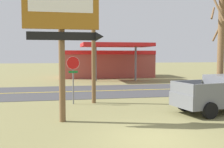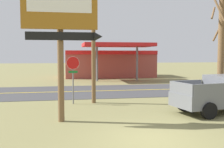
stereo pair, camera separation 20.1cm
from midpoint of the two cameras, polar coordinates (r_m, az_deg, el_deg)
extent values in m
plane|color=olive|center=(9.91, 9.01, -13.81)|extent=(180.00, 180.00, 0.00)
cube|color=#3D3D3F|center=(22.33, -2.00, -3.67)|extent=(140.00, 8.00, 0.02)
cube|color=gold|center=(22.33, -2.00, -3.64)|extent=(126.00, 0.20, 0.01)
cylinder|color=brown|center=(12.15, -10.58, 5.27)|extent=(0.28, 0.28, 6.60)
cube|color=#996019|center=(12.17, -10.71, 14.44)|extent=(3.31, 0.16, 2.12)
cube|color=black|center=(12.00, -10.62, 8.03)|extent=(2.98, 0.12, 0.36)
cone|color=black|center=(12.11, -2.52, 8.06)|extent=(0.40, 0.44, 0.44)
cylinder|color=slate|center=(16.54, -8.03, -2.65)|extent=(0.08, 0.08, 2.20)
cylinder|color=red|center=(16.40, -8.08, 2.37)|extent=(0.76, 0.03, 0.76)
cylinder|color=white|center=(16.42, -8.08, 2.37)|extent=(0.80, 0.01, 0.80)
cube|color=#19722D|center=(16.43, -8.06, 0.45)|extent=(0.56, 0.03, 0.14)
cylinder|color=brown|center=(16.70, -3.68, 7.71)|extent=(0.26, 0.26, 8.18)
cylinder|color=brown|center=(17.95, 22.78, 5.85)|extent=(0.40, 0.40, 7.36)
cylinder|color=brown|center=(18.35, 22.40, 9.03)|extent=(0.85, 0.24, 1.61)
cylinder|color=brown|center=(18.19, 21.28, 12.17)|extent=(0.80, 0.96, 0.90)
cylinder|color=brown|center=(17.78, 22.06, 13.56)|extent=(0.54, 1.07, 2.04)
cube|color=#A84C42|center=(36.99, -0.52, 2.22)|extent=(12.00, 6.00, 3.60)
cube|color=red|center=(33.97, 0.34, 4.66)|extent=(12.00, 0.12, 0.50)
cube|color=red|center=(31.09, 1.34, 6.28)|extent=(8.00, 5.00, 0.40)
cylinder|color=slate|center=(30.70, -3.07, 2.38)|extent=(0.24, 0.24, 4.20)
cylinder|color=slate|center=(31.65, 5.60, 2.42)|extent=(0.24, 0.24, 4.20)
cube|color=slate|center=(15.25, 22.72, -4.80)|extent=(5.47, 2.89, 0.72)
cube|color=slate|center=(14.88, 16.08, -2.37)|extent=(1.94, 0.48, 0.56)
cube|color=slate|center=(13.47, 20.79, -3.15)|extent=(1.94, 0.48, 0.56)
cube|color=slate|center=(13.57, 15.11, -2.97)|extent=(0.47, 1.87, 0.56)
cylinder|color=black|center=(15.02, 15.60, -6.16)|extent=(0.84, 0.42, 0.80)
cylinder|color=black|center=(13.52, 20.57, -7.41)|extent=(0.84, 0.42, 0.80)
camera|label=1|loc=(0.10, -89.67, 0.02)|focal=42.43mm
camera|label=2|loc=(0.10, 90.33, -0.02)|focal=42.43mm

